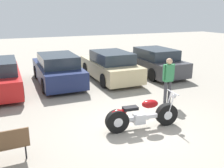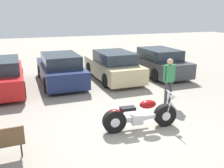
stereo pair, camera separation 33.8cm
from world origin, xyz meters
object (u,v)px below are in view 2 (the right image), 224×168
Objects in this scene: parked_car_red at (1,76)px; person_standing at (169,77)px; parked_car_dark_grey at (157,62)px; motorcycle at (139,116)px; parked_car_navy at (60,69)px; parked_car_champagne at (113,66)px.

person_standing is (6.03, -4.02, 0.36)m from parked_car_red.
parked_car_red is 8.08m from parked_car_dark_grey.
parked_car_navy is (-1.32, 5.97, 0.27)m from motorcycle.
parked_car_dark_grey is at bearing 1.84° from parked_car_champagne.
parked_car_dark_grey is 2.57× the size of person_standing.
parked_car_navy is 2.57× the size of person_standing.
parked_car_navy is at bearing 127.12° from person_standing.
person_standing reaches higher than motorcycle.
parked_car_red is at bearing 125.76° from motorcycle.
person_standing is (2.01, 1.56, 0.63)m from motorcycle.
parked_car_red reaches higher than motorcycle.
parked_car_navy is 5.55m from person_standing.
person_standing is (3.34, -4.41, 0.36)m from parked_car_navy.
parked_car_navy is (2.69, 0.39, 0.00)m from parked_car_red.
parked_car_navy is 1.00× the size of parked_car_champagne.
parked_car_dark_grey is at bearing -1.56° from parked_car_navy.
person_standing is (0.65, -4.18, 0.36)m from parked_car_champagne.
motorcycle is at bearing -77.48° from parked_car_navy.
parked_car_champagne is at bearing -178.16° from parked_car_dark_grey.
parked_car_champagne and parked_car_dark_grey have the same top height.
motorcycle is 5.90m from parked_car_champagne.
parked_car_dark_grey is (4.06, 5.82, 0.27)m from motorcycle.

